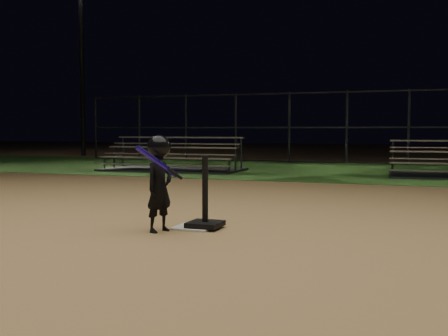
# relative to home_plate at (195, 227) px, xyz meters

# --- Properties ---
(ground) EXTENTS (80.00, 80.00, 0.00)m
(ground) POSITION_rel_home_plate_xyz_m (0.00, 0.00, -0.01)
(ground) COLOR #AA824D
(ground) RESTS_ON ground
(grass_strip) EXTENTS (60.00, 8.00, 0.01)m
(grass_strip) POSITION_rel_home_plate_xyz_m (0.00, 10.00, -0.01)
(grass_strip) COLOR #264E19
(grass_strip) RESTS_ON ground
(home_plate) EXTENTS (0.45, 0.45, 0.02)m
(home_plate) POSITION_rel_home_plate_xyz_m (0.00, 0.00, 0.00)
(home_plate) COLOR beige
(home_plate) RESTS_ON ground
(batting_tee) EXTENTS (0.38, 0.38, 0.84)m
(batting_tee) POSITION_rel_home_plate_xyz_m (0.13, 0.02, 0.17)
(batting_tee) COLOR black
(batting_tee) RESTS_ON home_plate
(child_batter) EXTENTS (0.46, 0.57, 1.11)m
(child_batter) POSITION_rel_home_plate_xyz_m (-0.29, -0.34, 0.58)
(child_batter) COLOR black
(child_batter) RESTS_ON ground
(bleacher_left) EXTENTS (3.99, 2.03, 0.97)m
(bleacher_left) POSITION_rel_home_plate_xyz_m (-4.23, 8.13, 0.19)
(bleacher_left) COLOR #B4B4B9
(bleacher_left) RESTS_ON ground
(backstop_fence) EXTENTS (20.08, 0.08, 2.50)m
(backstop_fence) POSITION_rel_home_plate_xyz_m (0.00, 13.00, 1.24)
(backstop_fence) COLOR #38383D
(backstop_fence) RESTS_ON ground
(light_pole_left) EXTENTS (0.90, 0.53, 8.30)m
(light_pole_left) POSITION_rel_home_plate_xyz_m (-12.00, 14.94, 4.93)
(light_pole_left) COLOR #2D2D30
(light_pole_left) RESTS_ON ground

